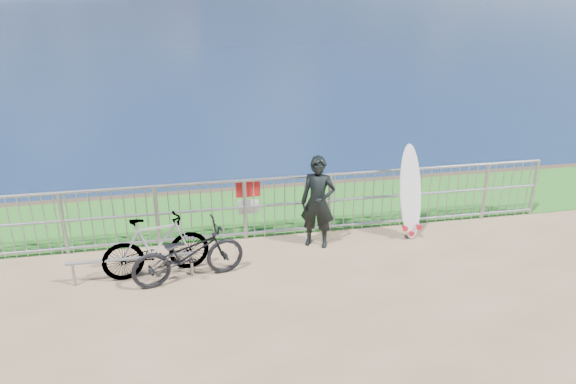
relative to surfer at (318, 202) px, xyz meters
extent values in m
plane|color=#216B1D|center=(-0.67, 1.56, -0.79)|extent=(120.00, 120.00, 0.00)
cube|color=brown|center=(-0.67, 2.76, -3.30)|extent=(120.00, 0.30, 5.00)
plane|color=navy|center=(-0.67, 88.86, -5.80)|extent=(260.00, 260.00, 0.00)
cylinder|color=gray|center=(-0.67, 0.46, 0.30)|extent=(10.00, 0.06, 0.06)
cylinder|color=gray|center=(-0.67, 0.46, -0.19)|extent=(10.00, 0.05, 0.05)
cylinder|color=gray|center=(-0.67, 0.46, -0.70)|extent=(10.00, 0.05, 0.05)
cylinder|color=gray|center=(-4.17, 0.46, -0.25)|extent=(0.06, 0.06, 1.10)
cylinder|color=gray|center=(-2.67, 0.46, -0.25)|extent=(0.06, 0.06, 1.10)
cylinder|color=gray|center=(-1.17, 0.46, -0.25)|extent=(0.06, 0.06, 1.10)
cylinder|color=gray|center=(0.33, 0.46, -0.25)|extent=(0.06, 0.06, 1.10)
cylinder|color=gray|center=(1.83, 0.46, -0.25)|extent=(0.06, 0.06, 1.10)
cylinder|color=gray|center=(3.33, 0.46, -0.25)|extent=(0.06, 0.06, 1.10)
cylinder|color=gray|center=(4.33, 0.46, -0.25)|extent=(0.06, 0.06, 1.10)
cube|color=red|center=(-1.11, 0.52, 0.12)|extent=(0.42, 0.02, 0.30)
cube|color=white|center=(-1.11, 0.51, 0.12)|extent=(0.38, 0.01, 0.08)
cube|color=white|center=(-1.11, 0.52, -0.22)|extent=(0.36, 0.02, 0.26)
imported|color=black|center=(0.00, 0.00, 0.00)|extent=(0.69, 0.59, 1.60)
ellipsoid|color=silver|center=(1.66, 0.05, 0.04)|extent=(0.51, 0.48, 1.68)
cone|color=red|center=(1.53, -0.07, -0.56)|extent=(0.10, 0.18, 0.10)
cone|color=red|center=(1.79, -0.07, -0.56)|extent=(0.10, 0.18, 0.10)
cone|color=red|center=(1.66, -0.07, -0.67)|extent=(0.10, 0.18, 0.10)
imported|color=black|center=(-2.19, -0.74, -0.35)|extent=(1.81, 0.97, 0.91)
imported|color=black|center=(-2.67, -0.49, -0.30)|extent=(1.70, 0.75, 0.99)
cylinder|color=gray|center=(-3.02, -0.61, -0.42)|extent=(1.95, 0.05, 0.05)
cylinder|color=gray|center=(-3.89, -0.61, -0.61)|extent=(0.04, 0.04, 0.38)
cylinder|color=gray|center=(-2.15, -0.61, -0.61)|extent=(0.04, 0.04, 0.38)
camera|label=1|loc=(-2.08, -8.35, 3.77)|focal=35.00mm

